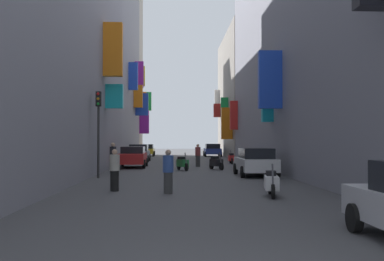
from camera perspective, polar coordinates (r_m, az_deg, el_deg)
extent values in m
plane|color=#424244|center=(33.26, -0.75, -4.43)|extent=(140.00, 140.00, 0.00)
cube|color=#19B2BF|center=(29.69, -9.25, 4.04)|extent=(1.06, 0.51, 1.47)
cube|color=orange|center=(29.09, -9.42, 9.51)|extent=(1.12, 0.56, 3.18)
cube|color=gray|center=(48.74, -10.69, 7.40)|extent=(6.00, 18.63, 18.26)
cube|color=blue|center=(51.94, -6.01, 3.12)|extent=(1.37, 0.39, 2.42)
cube|color=purple|center=(51.16, -6.34, 6.63)|extent=(0.93, 0.35, 2.82)
cube|color=yellow|center=(52.73, -6.18, 6.47)|extent=(0.97, 0.38, 2.15)
cube|color=orange|center=(49.75, -6.45, 4.08)|extent=(0.91, 0.60, 2.32)
cube|color=blue|center=(44.35, -7.04, 6.46)|extent=(0.85, 0.38, 2.54)
cube|color=#B2A899|center=(61.11, -8.93, 6.88)|extent=(6.00, 6.23, 20.84)
cube|color=red|center=(59.20, -5.72, 1.95)|extent=(0.97, 0.48, 2.84)
cube|color=green|center=(62.20, -5.44, 3.48)|extent=(1.21, 0.56, 2.39)
cube|color=orange|center=(60.59, -5.79, 3.82)|extent=(0.65, 0.58, 1.64)
cube|color=orange|center=(58.96, -5.84, 2.65)|extent=(0.76, 0.57, 1.87)
cube|color=purple|center=(57.77, -5.73, 1.00)|extent=(1.14, 0.56, 2.77)
cube|color=gray|center=(33.32, 13.69, 14.33)|extent=(6.00, 28.63, 21.55)
cube|color=blue|center=(26.25, 9.30, 6.00)|extent=(1.25, 0.47, 3.12)
cube|color=#19B2BF|center=(28.45, 8.99, 3.89)|extent=(0.65, 0.48, 2.86)
cube|color=red|center=(43.95, 5.01, 1.83)|extent=(0.69, 0.50, 2.63)
cube|color=gray|center=(55.36, 7.05, 4.13)|extent=(6.00, 17.55, 13.96)
cube|color=red|center=(54.88, 3.27, 2.40)|extent=(1.30, 0.60, 1.54)
cube|color=white|center=(61.41, 3.01, 4.02)|extent=(0.66, 0.42, 1.80)
cube|color=green|center=(51.73, 3.89, 2.67)|extent=(0.78, 0.45, 2.32)
cube|color=orange|center=(47.68, 4.18, 0.86)|extent=(1.12, 0.43, 3.15)
cube|color=navy|center=(55.33, 2.45, -2.48)|extent=(1.79, 4.20, 0.62)
cube|color=black|center=(55.11, 2.47, -1.88)|extent=(1.57, 2.35, 0.55)
cylinder|color=black|center=(56.66, 1.44, -2.77)|extent=(0.18, 0.60, 0.60)
cylinder|color=black|center=(56.80, 3.24, -2.76)|extent=(0.18, 0.60, 0.60)
cylinder|color=black|center=(53.90, 1.62, -2.85)|extent=(0.18, 0.60, 0.60)
cylinder|color=black|center=(54.04, 3.51, -2.84)|extent=(0.18, 0.60, 0.60)
cylinder|color=black|center=(10.55, 18.83, -9.86)|extent=(0.18, 0.60, 0.60)
cube|color=gold|center=(56.36, -5.43, -2.47)|extent=(1.66, 4.17, 0.58)
cube|color=black|center=(56.56, -5.42, -1.91)|extent=(1.46, 2.34, 0.53)
cylinder|color=black|center=(54.96, -4.65, -2.81)|extent=(0.18, 0.60, 0.60)
cylinder|color=black|center=(55.05, -6.38, -2.81)|extent=(0.18, 0.60, 0.60)
cylinder|color=black|center=(57.70, -4.53, -2.73)|extent=(0.18, 0.60, 0.60)
cylinder|color=black|center=(57.80, -6.17, -2.73)|extent=(0.18, 0.60, 0.60)
cube|color=white|center=(25.60, 7.59, -4.01)|extent=(1.77, 4.25, 0.64)
cube|color=black|center=(25.37, 7.67, -2.71)|extent=(1.56, 2.38, 0.53)
cylinder|color=black|center=(26.88, 5.22, -4.57)|extent=(0.18, 0.60, 0.60)
cylinder|color=black|center=(27.16, 8.94, -4.52)|extent=(0.18, 0.60, 0.60)
cylinder|color=black|center=(24.10, 6.08, -4.96)|extent=(0.18, 0.60, 0.60)
cylinder|color=black|center=(24.42, 10.21, -4.90)|extent=(0.18, 0.60, 0.60)
cube|color=slate|center=(42.30, -6.38, -2.87)|extent=(1.73, 4.34, 0.65)
cube|color=black|center=(42.50, -6.35, -2.04)|extent=(1.52, 2.43, 0.57)
cylinder|color=black|center=(40.82, -5.31, -3.39)|extent=(0.18, 0.60, 0.60)
cylinder|color=black|center=(40.96, -7.74, -3.38)|extent=(0.18, 0.60, 0.60)
cylinder|color=black|center=(43.68, -5.10, -3.24)|extent=(0.18, 0.60, 0.60)
cylinder|color=black|center=(43.80, -7.37, -3.23)|extent=(0.18, 0.60, 0.60)
cube|color=#B21E1E|center=(33.32, -7.08, -3.31)|extent=(1.73, 4.13, 0.68)
cube|color=black|center=(33.50, -7.05, -2.32)|extent=(1.52, 2.32, 0.46)
cylinder|color=black|center=(31.91, -5.75, -4.02)|extent=(0.18, 0.60, 0.60)
cylinder|color=black|center=(32.06, -8.83, -4.00)|extent=(0.18, 0.60, 0.60)
cylinder|color=black|center=(34.63, -5.46, -3.80)|extent=(0.18, 0.60, 0.60)
cylinder|color=black|center=(34.77, -8.30, -3.78)|extent=(0.18, 0.60, 0.60)
cube|color=silver|center=(16.43, 9.47, -6.17)|extent=(0.59, 1.25, 0.45)
cube|color=black|center=(16.63, 9.41, -5.05)|extent=(0.39, 0.60, 0.16)
cylinder|color=#4C4C51|center=(15.80, 9.62, -5.18)|extent=(0.10, 0.28, 0.68)
cylinder|color=black|center=(15.70, 9.66, -7.23)|extent=(0.16, 0.49, 0.48)
cylinder|color=black|center=(17.19, 9.30, -6.70)|extent=(0.16, 0.49, 0.48)
cube|color=#287F3D|center=(29.98, -1.14, -3.90)|extent=(0.78, 1.17, 0.45)
cube|color=black|center=(30.16, -1.28, -3.30)|extent=(0.49, 0.64, 0.16)
cylinder|color=#4C4C51|center=(29.45, -0.77, -3.32)|extent=(0.15, 0.28, 0.68)
cylinder|color=black|center=(29.35, -0.67, -4.40)|extent=(0.26, 0.49, 0.48)
cylinder|color=black|center=(30.63, -1.60, -4.26)|extent=(0.26, 0.49, 0.48)
cube|color=red|center=(38.29, 4.70, -3.30)|extent=(0.46, 1.04, 0.45)
cube|color=black|center=(38.09, 4.73, -2.85)|extent=(0.33, 0.57, 0.16)
cylinder|color=#4C4C51|center=(38.79, 4.62, -2.79)|extent=(0.06, 0.27, 0.68)
cylinder|color=black|center=(38.94, 4.60, -3.59)|extent=(0.11, 0.48, 0.48)
cylinder|color=black|center=(37.66, 4.80, -3.67)|extent=(0.11, 0.48, 0.48)
cube|color=black|center=(30.69, 2.92, -3.83)|extent=(0.83, 1.18, 0.45)
cube|color=black|center=(30.86, 2.75, -3.25)|extent=(0.51, 0.64, 0.16)
cylinder|color=#4C4C51|center=(30.20, 3.41, -3.26)|extent=(0.16, 0.28, 0.68)
cylinder|color=black|center=(30.10, 3.53, -4.32)|extent=(0.28, 0.48, 0.48)
cylinder|color=black|center=(31.31, 2.34, -4.19)|extent=(0.28, 0.48, 0.48)
cylinder|color=black|center=(27.84, -9.43, -4.18)|extent=(0.44, 0.44, 0.85)
cylinder|color=black|center=(27.81, -9.43, -2.61)|extent=(0.53, 0.53, 0.67)
sphere|color=tan|center=(27.81, -9.42, -1.68)|extent=(0.23, 0.23, 0.23)
cylinder|color=#343434|center=(34.16, 0.71, -3.68)|extent=(0.42, 0.42, 0.78)
cylinder|color=maroon|center=(34.13, 0.71, -2.51)|extent=(0.50, 0.50, 0.62)
sphere|color=tan|center=(34.12, 0.71, -1.81)|extent=(0.21, 0.21, 0.21)
cylinder|color=#3A3A3A|center=(17.09, -2.87, -6.28)|extent=(0.39, 0.39, 0.76)
cylinder|color=#335199|center=(17.04, -2.87, -4.00)|extent=(0.47, 0.47, 0.60)
sphere|color=tan|center=(17.02, -2.86, -2.65)|extent=(0.21, 0.21, 0.21)
cylinder|color=black|center=(18.12, -9.24, -5.97)|extent=(0.45, 0.45, 0.76)
cylinder|color=#B2AD9E|center=(18.07, -9.23, -3.81)|extent=(0.53, 0.53, 0.60)
sphere|color=tan|center=(18.06, -9.23, -2.53)|extent=(0.21, 0.21, 0.21)
cylinder|color=#2D2D2D|center=(24.42, -11.13, -1.38)|extent=(0.12, 0.12, 3.60)
cube|color=black|center=(24.51, -11.11, 3.71)|extent=(0.26, 0.26, 0.75)
sphere|color=red|center=(24.39, -11.16, 4.33)|extent=(0.14, 0.14, 0.14)
sphere|color=orange|center=(24.37, -11.16, 3.74)|extent=(0.14, 0.14, 0.14)
sphere|color=green|center=(24.35, -11.16, 3.15)|extent=(0.14, 0.14, 0.14)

